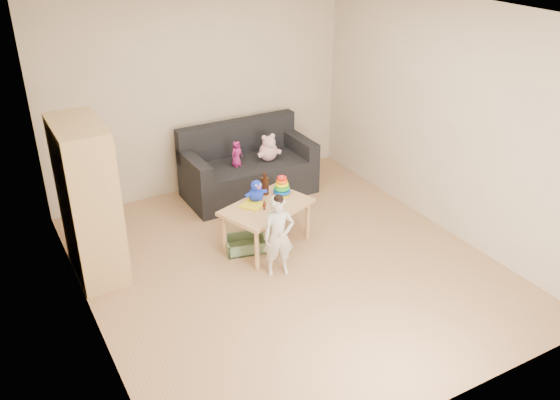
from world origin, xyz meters
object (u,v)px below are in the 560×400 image
wardrobe (88,201)px  toddler (279,237)px  play_table (267,226)px  sofa (249,178)px

wardrobe → toddler: (1.62, -0.95, -0.39)m
play_table → toddler: size_ratio=1.12×
play_table → toddler: toddler is taller
sofa → wardrobe: bearing=-159.0°
play_table → wardrobe: bearing=166.8°
wardrobe → toddler: size_ratio=1.90×
wardrobe → sofa: size_ratio=0.99×
wardrobe → sofa: (2.17, 0.84, -0.58)m
play_table → sofa: bearing=72.2°
wardrobe → play_table: wardrobe is taller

